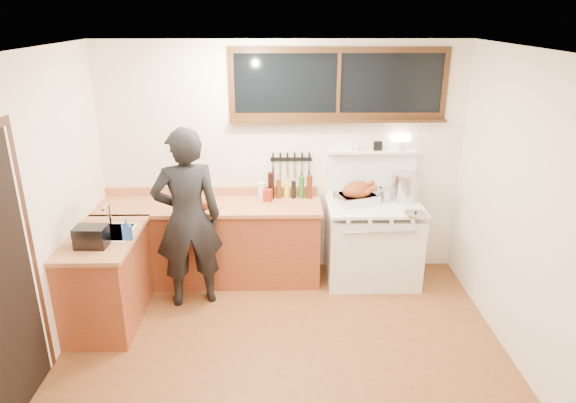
{
  "coord_description": "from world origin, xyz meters",
  "views": [
    {
      "loc": [
        -0.03,
        -3.76,
        2.87
      ],
      "look_at": [
        0.05,
        0.85,
        1.15
      ],
      "focal_mm": 32.0,
      "sensor_mm": 36.0,
      "label": 1
    }
  ],
  "objects_px": {
    "vintage_stove": "(372,241)",
    "roast_turkey": "(357,194)",
    "man": "(188,219)",
    "cutting_board": "(203,206)"
  },
  "relations": [
    {
      "from": "vintage_stove",
      "to": "cutting_board",
      "type": "bearing_deg",
      "value": -175.79
    },
    {
      "from": "vintage_stove",
      "to": "cutting_board",
      "type": "distance_m",
      "value": 1.91
    },
    {
      "from": "vintage_stove",
      "to": "roast_turkey",
      "type": "height_order",
      "value": "vintage_stove"
    },
    {
      "from": "vintage_stove",
      "to": "man",
      "type": "height_order",
      "value": "man"
    },
    {
      "from": "cutting_board",
      "to": "roast_turkey",
      "type": "distance_m",
      "value": 1.67
    },
    {
      "from": "vintage_stove",
      "to": "man",
      "type": "distance_m",
      "value": 2.05
    },
    {
      "from": "vintage_stove",
      "to": "man",
      "type": "relative_size",
      "value": 0.86
    },
    {
      "from": "man",
      "to": "roast_turkey",
      "type": "distance_m",
      "value": 1.83
    },
    {
      "from": "man",
      "to": "cutting_board",
      "type": "height_order",
      "value": "man"
    },
    {
      "from": "cutting_board",
      "to": "vintage_stove",
      "type": "bearing_deg",
      "value": 4.21
    }
  ]
}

